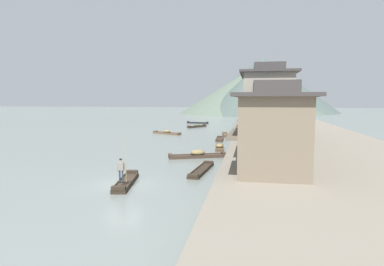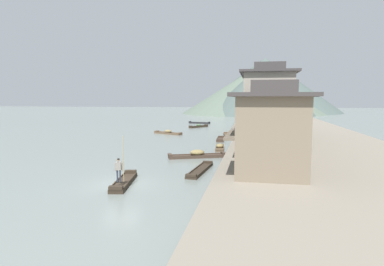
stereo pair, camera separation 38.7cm
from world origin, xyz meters
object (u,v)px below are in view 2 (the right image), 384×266
Objects in this scene: boatman_person at (119,167)px; house_waterfront_tall at (267,105)px; boat_crossing_west at (168,133)px; house_waterfront_second at (272,122)px; boat_moored_third at (227,135)px; boat_moored_nearest at (220,148)px; house_waterfront_narrow at (265,104)px; boat_midriver_drifting at (199,123)px; boat_foreground_poled at (124,182)px; house_waterfront_end at (260,111)px; boat_midriver_upstream at (197,155)px; house_waterfront_far at (260,112)px; house_waterfront_nearest at (270,130)px; boat_moored_second at (200,170)px; boat_moored_far at (199,126)px; boat_upstream_distant at (220,139)px.

house_waterfront_tall is (9.93, 17.96, 3.62)m from boatman_person.
boat_crossing_west is 0.67× the size of house_waterfront_second.
house_waterfront_tall is (5.56, -13.70, 4.95)m from boat_moored_third.
boatman_person is 0.80× the size of boat_moored_nearest.
boatman_person is 0.35× the size of house_waterfront_narrow.
boat_midriver_drifting is 0.66× the size of house_waterfront_second.
boat_moored_third is at bearing 81.29° from boat_foreground_poled.
boat_moored_third is at bearing -135.20° from house_waterfront_end.
boat_midriver_upstream is 19.29m from house_waterfront_far.
house_waterfront_nearest and house_waterfront_end have the same top height.
boatman_person reaches higher than boat_moored_second.
house_waterfront_end is at bearing 44.80° from boat_moored_third.
boat_moored_nearest is 0.71× the size of boat_crossing_west.
house_waterfront_far is (9.38, 30.24, 2.34)m from boatman_person.
boat_midriver_drifting is 44.73m from boat_midriver_upstream.
boat_moored_third is 22.33m from house_waterfront_second.
house_waterfront_narrow reaches higher than boat_crossing_west.
boatman_person is at bearing -118.93° from house_waterfront_tall.
boat_moored_second is at bearing -91.96° from boat_moored_nearest.
house_waterfront_nearest is (5.19, -28.84, 3.66)m from boat_moored_third.
boat_midriver_upstream is 0.94× the size of house_waterfront_nearest.
house_waterfront_tall is at bearing -66.19° from boat_moored_far.
house_waterfront_tall reaches higher than boat_moored_nearest.
house_waterfront_narrow reaches higher than boat_midriver_drifting.
boat_foreground_poled is at bearing -98.71° from boat_moored_third.
boat_foreground_poled is 0.57× the size of house_waterfront_narrow.
boat_moored_third is at bearing 85.27° from boat_upstream_distant.
house_waterfront_tall is at bearing 88.62° from house_waterfront_nearest.
boat_crossing_west reaches higher than boat_upstream_distant.
house_waterfront_nearest is (13.68, -53.73, 3.66)m from boat_midriver_drifting.
house_waterfront_second is 13.89m from house_waterfront_narrow.
boat_moored_far is at bearing 109.38° from house_waterfront_second.
house_waterfront_second is 1.02× the size of house_waterfront_end.
boatman_person is at bearing -107.24° from house_waterfront_far.
boat_moored_far is (-7.29, 28.52, -0.03)m from boat_moored_nearest.
boat_midriver_drifting reaches higher than boat_foreground_poled.
boat_moored_far reaches higher than boat_foreground_poled.
house_waterfront_narrow is at bearing 91.04° from house_waterfront_second.
house_waterfront_narrow reaches higher than boat_moored_third.
house_waterfront_tall is at bearing -88.84° from house_waterfront_narrow.
house_waterfront_tall reaches higher than boat_midriver_upstream.
boat_moored_nearest is 16.19m from house_waterfront_nearest.
house_waterfront_nearest is (12.17, -43.54, 3.60)m from boat_moored_far.
boat_upstream_distant is (-0.46, -5.51, -0.01)m from boat_moored_third.
boat_moored_far reaches higher than boat_moored_third.
boatman_person is 12.81m from boat_midriver_upstream.
boat_moored_far is (-6.98, 14.71, 0.06)m from boat_moored_third.
house_waterfront_far and house_waterfront_end have the same top height.
house_waterfront_narrow is at bearing 51.11° from boat_moored_nearest.
boat_crossing_west reaches higher than boat_midriver_drifting.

